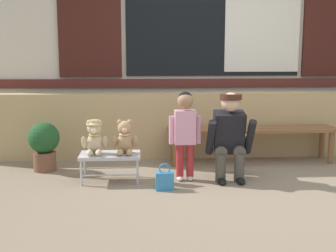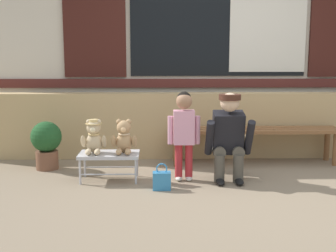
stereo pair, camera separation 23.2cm
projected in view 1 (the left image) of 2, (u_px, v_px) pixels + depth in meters
ground_plane at (242, 188)px, 4.45m from camera, size 60.00×60.00×0.00m
brick_low_wall at (217, 125)px, 5.78m from camera, size 6.51×0.25×0.85m
shop_facade at (213, 28)px, 6.08m from camera, size 6.64×0.26×3.39m
wooden_bench_long at (252, 133)px, 5.45m from camera, size 2.10×0.40×0.44m
small_display_bench at (110, 157)px, 4.65m from camera, size 0.64×0.36×0.30m
teddy_bear_with_hat at (94, 138)px, 4.61m from camera, size 0.28×0.27×0.36m
teddy_bear_plain at (125, 138)px, 4.63m from camera, size 0.28×0.26×0.36m
child_standing at (185, 126)px, 4.63m from camera, size 0.35×0.18×0.96m
adult_crouching at (230, 136)px, 4.68m from camera, size 0.50×0.49×0.95m
handbag_on_ground at (165, 180)px, 4.38m from camera, size 0.18×0.11×0.27m
potted_plant at (44, 143)px, 5.07m from camera, size 0.36×0.36×0.57m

